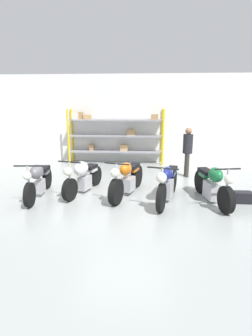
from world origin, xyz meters
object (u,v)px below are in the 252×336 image
object	(u,v)px
motorcycle_white	(83,176)
motorcycle_green	(213,184)
shelving_rack	(113,134)
motorcycle_grey	(38,179)
person_browsing	(188,148)
motorcycle_orange	(127,179)
toolbox	(243,197)
motorcycle_blue	(168,183)

from	to	relation	value
motorcycle_white	motorcycle_green	world-z (taller)	motorcycle_green
shelving_rack	motorcycle_grey	distance (m)	4.63
motorcycle_grey	person_browsing	world-z (taller)	person_browsing
motorcycle_orange	toolbox	world-z (taller)	motorcycle_orange
motorcycle_orange	person_browsing	bearing A→B (deg)	154.20
motorcycle_grey	motorcycle_white	world-z (taller)	motorcycle_white
motorcycle_grey	toolbox	size ratio (longest dim) A/B	4.68
motorcycle_white	motorcycle_orange	distance (m)	1.23
motorcycle_orange	toolbox	distance (m)	2.96
shelving_rack	motorcycle_blue	distance (m)	4.87
motorcycle_orange	motorcycle_white	bearing A→B (deg)	-77.98
motorcycle_orange	shelving_rack	bearing A→B (deg)	-150.87
shelving_rack	toolbox	bearing A→B (deg)	-49.64
motorcycle_green	person_browsing	distance (m)	2.47
shelving_rack	toolbox	distance (m)	5.89
motorcycle_green	motorcycle_blue	bearing A→B (deg)	-99.11
motorcycle_grey	motorcycle_orange	xyz separation A→B (m)	(2.32, 0.31, -0.05)
motorcycle_orange	person_browsing	distance (m)	2.82
shelving_rack	motorcycle_orange	size ratio (longest dim) A/B	1.83
motorcycle_grey	motorcycle_green	world-z (taller)	motorcycle_green
shelving_rack	motorcycle_blue	bearing A→B (deg)	-67.06
motorcycle_white	toolbox	world-z (taller)	motorcycle_white
motorcycle_grey	motorcycle_green	size ratio (longest dim) A/B	1.01
person_browsing	toolbox	world-z (taller)	person_browsing
shelving_rack	motorcycle_grey	world-z (taller)	shelving_rack
shelving_rack	person_browsing	size ratio (longest dim) A/B	2.36
person_browsing	motorcycle_grey	bearing A→B (deg)	28.27
motorcycle_grey	person_browsing	distance (m)	4.83
motorcycle_green	motorcycle_white	bearing A→B (deg)	-109.02
motorcycle_grey	motorcycle_green	xyz separation A→B (m)	(4.47, -0.08, -0.03)
motorcycle_white	motorcycle_blue	xyz separation A→B (m)	(2.27, -0.53, 0.01)
person_browsing	shelving_rack	bearing A→B (deg)	-36.92
motorcycle_grey	motorcycle_blue	world-z (taller)	motorcycle_blue
motorcycle_grey	motorcycle_orange	bearing A→B (deg)	93.45
person_browsing	motorcycle_orange	bearing A→B (deg)	46.16
shelving_rack	person_browsing	xyz separation A→B (m)	(2.73, -2.00, -0.24)
motorcycle_white	motorcycle_green	bearing A→B (deg)	98.24
shelving_rack	person_browsing	bearing A→B (deg)	-36.28
shelving_rack	motorcycle_white	xyz separation A→B (m)	(-0.39, -3.91, -0.74)
shelving_rack	person_browsing	world-z (taller)	shelving_rack
motorcycle_orange	person_browsing	size ratio (longest dim) A/B	1.29
motorcycle_orange	person_browsing	world-z (taller)	person_browsing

